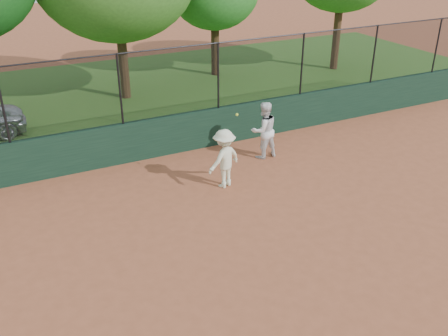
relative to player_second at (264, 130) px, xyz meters
name	(u,v)px	position (x,y,z in m)	size (l,w,h in m)	color
ground	(237,273)	(-3.26, -4.53, -0.85)	(80.00, 80.00, 0.00)	#A15234
back_wall	(142,140)	(-3.26, 1.47, -0.25)	(26.00, 0.20, 1.20)	#163121
grass_strip	(95,100)	(-3.26, 7.47, -0.85)	(36.00, 12.00, 0.01)	#2E591C
player_second	(264,130)	(0.00, 0.00, 0.00)	(0.83, 0.65, 1.71)	white
player_main	(224,159)	(-1.85, -1.12, -0.06)	(1.17, 0.90, 2.10)	#E6E8C4
fence_assembly	(136,86)	(-3.29, 1.47, 1.38)	(26.00, 0.06, 2.00)	black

